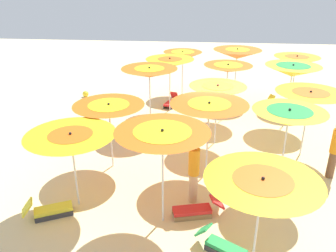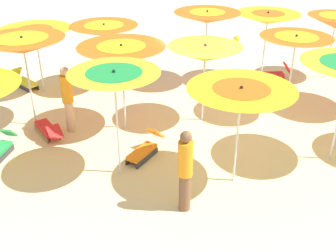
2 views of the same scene
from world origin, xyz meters
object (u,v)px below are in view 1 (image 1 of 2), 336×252
at_px(lounger_1, 278,103).
at_px(beachgoer_1, 194,170).
at_px(beach_umbrella_8, 209,110).
at_px(beachgoer_0, 335,149).
at_px(beach_umbrella_11, 293,71).
at_px(beach_ball, 86,94).
at_px(beach_umbrella_4, 71,141).
at_px(beach_umbrella_3, 109,110).
at_px(beach_umbrella_7, 217,91).
at_px(lounger_2, 259,170).
at_px(lounger_0, 171,102).
at_px(beach_umbrella_2, 149,73).
at_px(beach_umbrella_10, 296,61).
at_px(beach_umbrella_9, 162,139).
at_px(beach_umbrella_12, 310,97).
at_px(beach_umbrella_0, 183,56).
at_px(beach_umbrella_13, 289,118).
at_px(lounger_3, 223,246).
at_px(lounger_4, 195,210).
at_px(beach_umbrella_1, 170,63).
at_px(beach_umbrella_14, 262,186).
at_px(lounger_5, 50,210).
at_px(beach_umbrella_5, 237,54).
at_px(beach_umbrella_6, 228,68).

relative_size(lounger_1, beachgoer_1, 0.65).
bearing_deg(beach_umbrella_8, beachgoer_0, -176.84).
distance_m(beach_umbrella_11, beach_ball, 9.99).
bearing_deg(beach_umbrella_4, beach_umbrella_8, -151.27).
bearing_deg(beach_umbrella_3, beach_umbrella_11, -147.14).
xyz_separation_m(beach_umbrella_7, beach_umbrella_8, (0.33, 2.21, 0.15)).
bearing_deg(lounger_2, beach_umbrella_3, -130.45).
bearing_deg(beach_umbrella_3, beach_umbrella_4, 78.46).
bearing_deg(lounger_0, beach_umbrella_3, 3.35).
distance_m(beach_umbrella_2, beach_umbrella_10, 7.06).
relative_size(beach_umbrella_8, lounger_1, 2.01).
xyz_separation_m(beach_umbrella_7, beach_umbrella_9, (1.42, 4.55, 0.30)).
height_order(beach_umbrella_4, beach_umbrella_12, beach_umbrella_12).
relative_size(beach_umbrella_7, lounger_2, 1.86).
height_order(beach_umbrella_0, beachgoer_0, beach_umbrella_0).
xyz_separation_m(beach_umbrella_2, beach_umbrella_13, (-4.34, 4.17, 0.01)).
bearing_deg(beach_umbrella_0, lounger_3, 98.10).
bearing_deg(beachgoer_0, lounger_4, 80.11).
distance_m(lounger_4, beachgoer_0, 4.75).
bearing_deg(lounger_1, beach_umbrella_9, -149.79).
xyz_separation_m(beach_umbrella_11, lounger_3, (2.95, 7.63, -2.08)).
distance_m(beach_umbrella_9, beach_umbrella_12, 5.92).
relative_size(beach_umbrella_10, lounger_2, 1.96).
bearing_deg(beach_umbrella_9, beach_umbrella_7, -107.32).
bearing_deg(beach_umbrella_10, lounger_2, 69.97).
bearing_deg(beach_umbrella_7, beach_umbrella_13, 121.22).
height_order(beach_umbrella_1, beachgoer_1, beach_umbrella_1).
height_order(beach_umbrella_3, beachgoer_1, beach_umbrella_3).
bearing_deg(lounger_3, beach_umbrella_13, 87.80).
bearing_deg(beach_umbrella_14, beach_umbrella_3, -43.81).
bearing_deg(lounger_5, lounger_1, 23.83).
bearing_deg(beach_umbrella_11, beach_umbrella_0, -37.89).
relative_size(beach_umbrella_5, beach_umbrella_12, 1.10).
xyz_separation_m(beach_umbrella_8, lounger_5, (4.03, 2.46, -1.96)).
height_order(beach_umbrella_3, beach_umbrella_4, beach_umbrella_3).
bearing_deg(beach_umbrella_10, beach_umbrella_7, 50.14).
distance_m(beach_umbrella_9, beach_umbrella_10, 10.36).
distance_m(beach_umbrella_5, beach_umbrella_6, 2.58).
distance_m(beach_umbrella_14, lounger_0, 10.09).
xyz_separation_m(beach_umbrella_4, lounger_4, (-3.18, 0.19, -1.73)).
bearing_deg(lounger_5, beach_umbrella_5, 34.71).
height_order(lounger_3, beachgoer_1, beachgoer_1).
xyz_separation_m(beach_umbrella_9, lounger_2, (-2.72, -2.39, -2.10)).
relative_size(beach_umbrella_4, beach_umbrella_14, 1.00).
relative_size(beach_umbrella_10, beach_ball, 8.02).
bearing_deg(beach_umbrella_8, beach_umbrella_2, -56.95).
height_order(beach_umbrella_11, lounger_0, beach_umbrella_11).
relative_size(beach_umbrella_10, beachgoer_1, 1.29).
bearing_deg(lounger_1, beach_umbrella_13, -132.88).
distance_m(beach_umbrella_1, lounger_2, 6.57).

